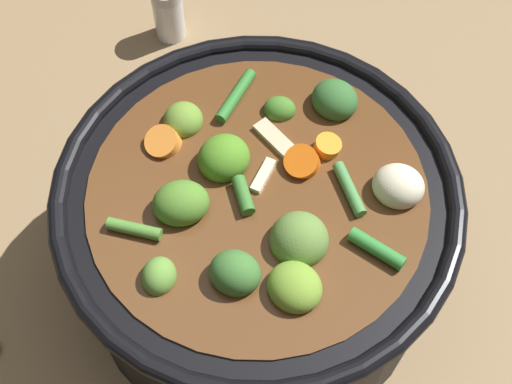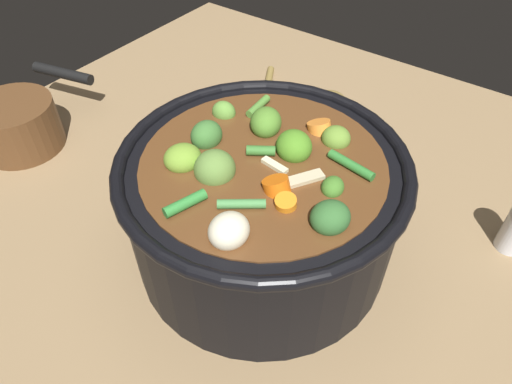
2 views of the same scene
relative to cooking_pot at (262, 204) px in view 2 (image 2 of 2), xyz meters
name	(u,v)px [view 2 (image 2 of 2)]	position (x,y,z in m)	size (l,w,h in m)	color
ground_plane	(262,247)	(0.00, 0.00, -0.08)	(1.10, 1.10, 0.00)	#8C704C
cooking_pot	(262,204)	(0.00, 0.00, 0.00)	(0.32, 0.32, 0.17)	black
wooden_spoon	(305,99)	(0.13, -0.31, -0.07)	(0.20, 0.19, 0.01)	olive
small_saucepan	(19,124)	(0.43, 0.05, -0.04)	(0.15, 0.20, 0.08)	brown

